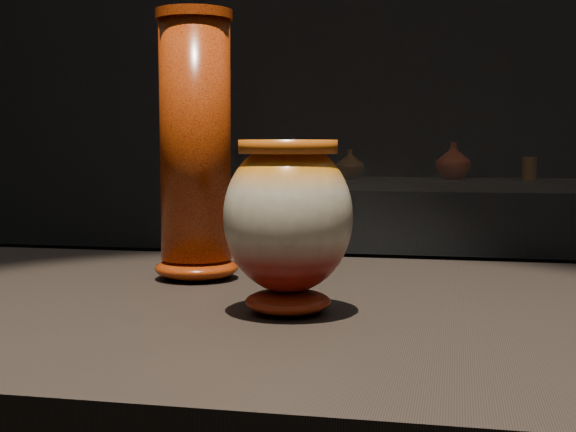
% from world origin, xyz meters
% --- Properties ---
extents(main_vase, '(0.18, 0.18, 0.20)m').
position_xyz_m(main_vase, '(-0.10, -0.06, 1.01)').
color(main_vase, maroon).
rests_on(main_vase, display_plinth).
extents(tall_vase, '(0.14, 0.14, 0.38)m').
position_xyz_m(tall_vase, '(-0.28, 0.14, 1.08)').
color(tall_vase, '#BE440C').
rests_on(tall_vase, display_plinth).
extents(back_shelf, '(2.00, 0.60, 0.90)m').
position_xyz_m(back_shelf, '(-0.09, 3.49, 0.64)').
color(back_shelf, black).
rests_on(back_shelf, ground).
extents(back_vase_left, '(0.20, 0.20, 0.16)m').
position_xyz_m(back_vase_left, '(-0.50, 3.52, 0.98)').
color(back_vase_left, brown).
rests_on(back_vase_left, back_shelf).
extents(back_vase_mid, '(0.26, 0.26, 0.20)m').
position_xyz_m(back_vase_mid, '(0.06, 3.55, 1.00)').
color(back_vase_mid, maroon).
rests_on(back_vase_mid, back_shelf).
extents(back_vase_right, '(0.08, 0.08, 0.12)m').
position_xyz_m(back_vase_right, '(0.46, 3.48, 0.96)').
color(back_vase_right, brown).
rests_on(back_vase_right, back_shelf).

